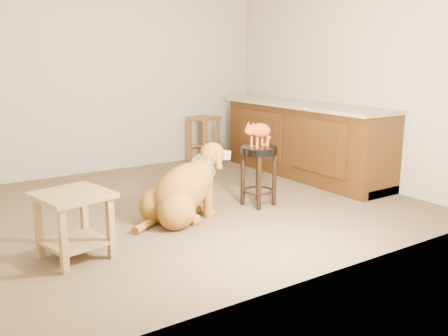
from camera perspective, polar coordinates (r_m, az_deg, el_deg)
floor at (r=5.21m, az=-4.64°, el=-4.35°), size 4.50×4.00×0.01m
room_shell at (r=4.98m, az=-5.00°, el=14.40°), size 4.54×4.04×2.62m
cabinet_run at (r=6.47m, az=9.18°, el=2.94°), size 0.70×2.56×0.94m
padded_stool at (r=5.13m, az=3.99°, el=0.47°), size 0.38×0.38×0.62m
wood_stool at (r=7.20m, az=-2.30°, el=3.36°), size 0.46×0.46×0.67m
side_table at (r=3.97m, az=-16.80°, el=-5.21°), size 0.60×0.60×0.53m
golden_retriever at (r=4.70m, az=-4.74°, el=-2.73°), size 1.18×0.64×0.75m
tabby_kitten at (r=5.06m, az=3.96°, el=4.20°), size 0.45×0.23×0.29m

